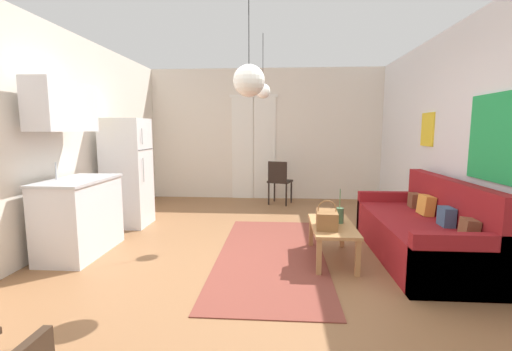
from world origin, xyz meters
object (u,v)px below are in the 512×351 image
at_px(coffee_table, 332,229).
at_px(handbag, 327,219).
at_px(couch, 423,233).
at_px(accent_chair, 279,180).
at_px(pendant_lamp_near, 249,81).
at_px(refrigerator, 127,173).
at_px(pendant_lamp_far, 263,91).
at_px(bamboo_vase, 339,215).

bearing_deg(coffee_table, handbag, -119.17).
bearing_deg(couch, accent_chair, 120.85).
height_order(accent_chair, pendant_lamp_near, pendant_lamp_near).
bearing_deg(refrigerator, pendant_lamp_far, -8.27).
height_order(handbag, pendant_lamp_far, pendant_lamp_far).
height_order(handbag, accent_chair, accent_chair).
distance_m(coffee_table, refrigerator, 3.21).
xyz_separation_m(refrigerator, pendant_lamp_near, (2.03, -1.81, 1.10)).
bearing_deg(bamboo_vase, accent_chair, 103.72).
xyz_separation_m(couch, refrigerator, (-3.97, 1.11, 0.53)).
height_order(coffee_table, handbag, handbag).
relative_size(handbag, pendant_lamp_near, 0.35).
xyz_separation_m(refrigerator, accent_chair, (2.31, 1.67, -0.32)).
xyz_separation_m(bamboo_vase, refrigerator, (-3.01, 1.18, 0.32)).
relative_size(coffee_table, handbag, 2.91).
bearing_deg(pendant_lamp_near, handbag, 27.14).
bearing_deg(handbag, couch, 14.13).
bearing_deg(bamboo_vase, pendant_lamp_near, -147.06).
xyz_separation_m(coffee_table, refrigerator, (-2.92, 1.25, 0.46)).
bearing_deg(accent_chair, handbag, 117.92).
distance_m(coffee_table, accent_chair, 2.98).
bearing_deg(couch, coffee_table, -172.72).
height_order(handbag, pendant_lamp_near, pendant_lamp_near).
bearing_deg(couch, bamboo_vase, -176.07).
height_order(bamboo_vase, pendant_lamp_near, pendant_lamp_near).
relative_size(refrigerator, pendant_lamp_near, 1.69).
xyz_separation_m(couch, accent_chair, (-1.66, 2.78, 0.20)).
bearing_deg(pendant_lamp_far, coffee_table, -48.52).
height_order(coffee_table, bamboo_vase, bamboo_vase).
relative_size(accent_chair, pendant_lamp_near, 0.89).
relative_size(handbag, accent_chair, 0.39).
distance_m(bamboo_vase, accent_chair, 2.93).
distance_m(bamboo_vase, refrigerator, 3.24).
height_order(refrigerator, accent_chair, refrigerator).
bearing_deg(accent_chair, pendant_lamp_far, 101.65).
xyz_separation_m(couch, pendant_lamp_far, (-1.89, 0.81, 1.70)).
bearing_deg(pendant_lamp_far, bamboo_vase, -43.54).
bearing_deg(bamboo_vase, handbag, -128.00).
distance_m(couch, handbag, 1.19).
bearing_deg(coffee_table, couch, 7.28).
height_order(couch, handbag, couch).
distance_m(bamboo_vase, handbag, 0.28).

